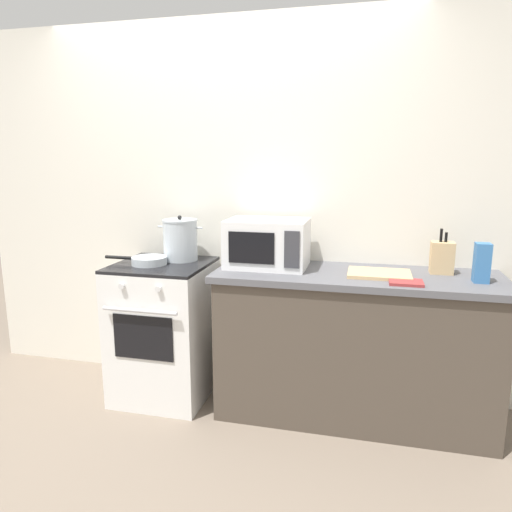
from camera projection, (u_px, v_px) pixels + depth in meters
ground_plane at (180, 451)px, 2.61m from camera, size 10.00×10.00×0.00m
back_wall at (271, 210)px, 3.21m from camera, size 4.40×0.10×2.50m
lower_cabinet_right at (353, 349)px, 2.90m from camera, size 1.64×0.56×0.88m
countertop_right at (356, 277)px, 2.81m from camera, size 1.70×0.60×0.04m
stove at (164, 330)px, 3.17m from camera, size 0.60×0.64×0.92m
stock_pot at (180, 240)px, 3.15m from camera, size 0.32×0.23×0.30m
frying_pan at (148, 261)px, 3.04m from camera, size 0.43×0.23×0.05m
microwave at (268, 243)px, 2.96m from camera, size 0.50×0.37×0.30m
cutting_board at (379, 274)px, 2.75m from camera, size 0.36×0.26×0.02m
knife_block at (442, 257)px, 2.78m from camera, size 0.13×0.10×0.27m
pasta_box at (482, 263)px, 2.58m from camera, size 0.08×0.08×0.22m
oven_mitt at (406, 282)px, 2.57m from camera, size 0.18×0.14×0.02m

